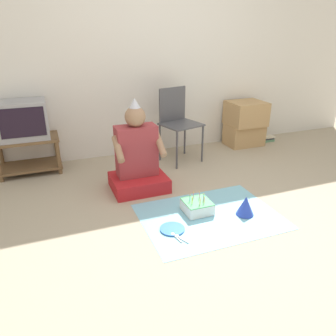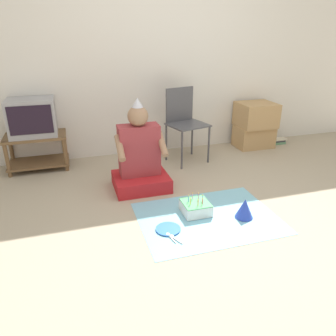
% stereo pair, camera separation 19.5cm
% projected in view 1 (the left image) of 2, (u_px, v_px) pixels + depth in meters
% --- Properties ---
extents(ground_plane, '(16.00, 16.00, 0.00)m').
position_uv_depth(ground_plane, '(230.00, 224.00, 2.75)').
color(ground_plane, tan).
extents(wall_back, '(6.40, 0.06, 2.55)m').
position_uv_depth(wall_back, '(152.00, 50.00, 3.99)').
color(wall_back, silver).
rests_on(wall_back, ground_plane).
extents(tv_stand, '(0.67, 0.41, 0.41)m').
position_uv_depth(tv_stand, '(29.00, 152.00, 3.67)').
color(tv_stand, brown).
rests_on(tv_stand, ground_plane).
extents(tv, '(0.50, 0.39, 0.41)m').
position_uv_depth(tv, '(23.00, 120.00, 3.53)').
color(tv, '#99999E').
rests_on(tv, tv_stand).
extents(folding_chair, '(0.51, 0.48, 0.88)m').
position_uv_depth(folding_chair, '(177.00, 119.00, 3.94)').
color(folding_chair, '#4C4C51').
rests_on(folding_chair, ground_plane).
extents(cardboard_box_stack, '(0.50, 0.43, 0.61)m').
position_uv_depth(cardboard_box_stack, '(245.00, 123.00, 4.54)').
color(cardboard_box_stack, tan).
rests_on(cardboard_box_stack, ground_plane).
extents(book_pile, '(0.19, 0.13, 0.07)m').
position_uv_depth(book_pile, '(268.00, 139.00, 4.80)').
color(book_pile, '#60936B').
rests_on(book_pile, ground_plane).
extents(person_seated, '(0.55, 0.46, 0.92)m').
position_uv_depth(person_seated, '(137.00, 160.00, 3.27)').
color(person_seated, red).
rests_on(person_seated, ground_plane).
extents(party_cloth, '(1.18, 0.88, 0.01)m').
position_uv_depth(party_cloth, '(210.00, 216.00, 2.86)').
color(party_cloth, '#7FC6E0').
rests_on(party_cloth, ground_plane).
extents(birthday_cake, '(0.24, 0.24, 0.17)m').
position_uv_depth(birthday_cake, '(197.00, 206.00, 2.91)').
color(birthday_cake, white).
rests_on(birthday_cake, party_cloth).
extents(party_hat_blue, '(0.16, 0.16, 0.17)m').
position_uv_depth(party_hat_blue, '(246.00, 206.00, 2.85)').
color(party_hat_blue, blue).
rests_on(party_hat_blue, party_cloth).
extents(paper_plate, '(0.20, 0.20, 0.01)m').
position_uv_depth(paper_plate, '(172.00, 229.00, 2.66)').
color(paper_plate, blue).
rests_on(paper_plate, party_cloth).
extents(plastic_spoon_near, '(0.05, 0.14, 0.01)m').
position_uv_depth(plastic_spoon_near, '(174.00, 235.00, 2.58)').
color(plastic_spoon_near, white).
rests_on(plastic_spoon_near, party_cloth).
extents(plastic_spoon_far, '(0.07, 0.14, 0.01)m').
position_uv_depth(plastic_spoon_far, '(178.00, 237.00, 2.56)').
color(plastic_spoon_far, white).
rests_on(plastic_spoon_far, party_cloth).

